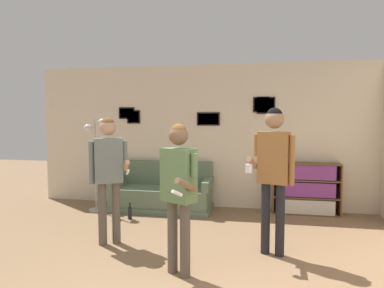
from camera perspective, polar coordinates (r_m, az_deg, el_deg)
The scene contains 8 objects.
wall_back at distance 6.48m, azimuth 6.24°, elevation 1.30°, with size 7.65×0.08×2.70m.
couch at distance 6.43m, azimuth -5.02°, elevation -8.30°, with size 1.86×0.80×0.87m.
bookshelf at distance 6.40m, azimuth 18.43°, elevation -7.06°, with size 1.15×0.30×0.91m.
floor_lamp at distance 6.42m, azimuth -15.81°, elevation -0.83°, with size 0.43×0.28×1.68m.
person_player_foreground_left at distance 4.66m, azimuth -13.74°, elevation -3.70°, with size 0.59×0.38×1.69m.
person_player_foreground_center at distance 3.64m, azimuth -2.29°, elevation -6.57°, with size 0.45×0.58×1.62m.
person_watcher_holding_cup at distance 4.27m, azimuth 13.43°, elevation -3.23°, with size 0.57×0.41×1.81m.
bottle_on_floor at distance 5.93m, azimuth -10.32°, elevation -11.18°, with size 0.07×0.07×0.28m.
Camera 1 is at (0.55, -2.40, 1.66)m, focal length 32.00 mm.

